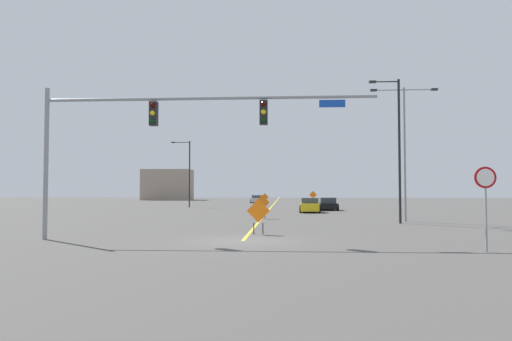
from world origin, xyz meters
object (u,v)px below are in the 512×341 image
(construction_sign_median_far, at_px, (265,198))
(car_yellow_approaching, at_px, (310,205))
(stop_sign, at_px, (486,192))
(car_black_near, at_px, (327,204))
(construction_sign_left_lane, at_px, (313,195))
(street_lamp_near_left, at_px, (397,144))
(traffic_signal_assembly, at_px, (158,124))
(construction_sign_left_shoulder, at_px, (262,204))
(street_lamp_far_left, at_px, (404,142))
(street_lamp_far_right, at_px, (188,170))
(car_silver_passing, at_px, (257,199))
(construction_sign_median_near, at_px, (258,213))

(construction_sign_median_far, relative_size, car_yellow_approaching, 0.38)
(stop_sign, relative_size, car_black_near, 0.66)
(construction_sign_left_lane, height_order, car_yellow_approaching, construction_sign_left_lane)
(construction_sign_left_lane, bearing_deg, car_yellow_approaching, -94.01)
(stop_sign, bearing_deg, street_lamp_near_left, 89.07)
(stop_sign, bearing_deg, traffic_signal_assembly, 166.81)
(construction_sign_left_shoulder, xyz_separation_m, construction_sign_median_far, (-1.15, 30.29, -0.08))
(street_lamp_far_left, bearing_deg, traffic_signal_assembly, -137.36)
(street_lamp_near_left, distance_m, construction_sign_median_far, 36.21)
(car_yellow_approaching, bearing_deg, construction_sign_left_lane, 85.99)
(street_lamp_far_right, height_order, construction_sign_left_shoulder, street_lamp_far_right)
(street_lamp_near_left, relative_size, construction_sign_median_far, 5.57)
(car_silver_passing, bearing_deg, street_lamp_near_left, -75.39)
(stop_sign, height_order, construction_sign_left_shoulder, stop_sign)
(construction_sign_median_near, relative_size, car_yellow_approaching, 0.38)
(street_lamp_far_left, height_order, construction_sign_median_far, street_lamp_far_left)
(construction_sign_left_lane, distance_m, construction_sign_median_far, 9.91)
(construction_sign_left_lane, height_order, car_silver_passing, construction_sign_left_lane)
(street_lamp_near_left, relative_size, car_black_near, 2.06)
(construction_sign_left_lane, xyz_separation_m, construction_sign_median_near, (-5.54, -49.19, -0.21))
(car_black_near, bearing_deg, construction_sign_median_near, -101.92)
(construction_sign_left_lane, bearing_deg, traffic_signal_assembly, -100.57)
(street_lamp_far_left, height_order, car_silver_passing, street_lamp_far_left)
(construction_sign_left_shoulder, relative_size, car_yellow_approaching, 0.40)
(construction_sign_left_lane, distance_m, car_yellow_approaching, 27.04)
(traffic_signal_assembly, height_order, car_silver_passing, traffic_signal_assembly)
(stop_sign, xyz_separation_m, construction_sign_median_near, (-8.35, 5.84, -1.03))
(street_lamp_far_right, height_order, construction_sign_median_near, street_lamp_far_right)
(traffic_signal_assembly, relative_size, street_lamp_near_left, 1.55)
(construction_sign_median_far, relative_size, construction_sign_median_near, 0.98)
(construction_sign_left_shoulder, xyz_separation_m, construction_sign_median_near, (0.45, -12.03, -0.06))
(construction_sign_median_far, relative_size, car_black_near, 0.37)
(stop_sign, height_order, street_lamp_far_right, street_lamp_far_right)
(traffic_signal_assembly, relative_size, construction_sign_left_shoulder, 8.09)
(car_black_near, height_order, car_yellow_approaching, car_yellow_approaching)
(traffic_signal_assembly, distance_m, car_yellow_approaching, 26.67)
(traffic_signal_assembly, xyz_separation_m, car_yellow_approaching, (7.84, 25.12, -4.37))
(construction_sign_left_lane, distance_m, car_silver_passing, 9.85)
(street_lamp_far_right, distance_m, construction_sign_median_far, 12.82)
(traffic_signal_assembly, height_order, street_lamp_far_left, street_lamp_far_left)
(street_lamp_far_right, height_order, construction_sign_median_far, street_lamp_far_right)
(car_yellow_approaching, bearing_deg, street_lamp_far_left, -64.88)
(construction_sign_left_lane, xyz_separation_m, construction_sign_median_far, (-7.14, -6.88, -0.23))
(street_lamp_far_right, xyz_separation_m, car_silver_passing, (7.46, 19.35, -3.97))
(construction_sign_median_near, relative_size, car_silver_passing, 0.43)
(street_lamp_near_left, relative_size, construction_sign_left_shoulder, 5.23)
(stop_sign, relative_size, car_silver_passing, 0.74)
(car_black_near, bearing_deg, car_silver_passing, 109.16)
(traffic_signal_assembly, bearing_deg, car_silver_passing, 89.12)
(street_lamp_far_right, bearing_deg, construction_sign_left_lane, 42.78)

